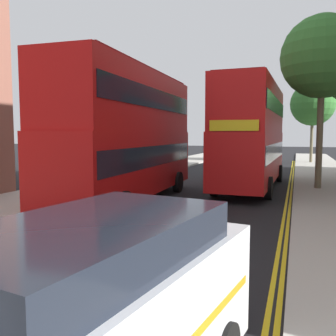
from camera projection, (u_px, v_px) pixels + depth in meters
name	position (u px, v px, depth m)	size (l,w,h in m)	color
sidewalk_left	(74.00, 188.00, 19.73)	(4.00, 80.00, 0.14)	#ADA89E
kerb_line_outer	(289.00, 211.00, 14.30)	(0.10, 56.00, 0.01)	yellow
kerb_line_inner	(285.00, 211.00, 14.35)	(0.10, 56.00, 0.01)	yellow
double_decker_bus_away	(128.00, 132.00, 15.83)	(3.05, 10.88, 5.64)	#B20F0F
double_decker_bus_oncoming	(252.00, 132.00, 20.08)	(2.99, 10.86, 5.64)	red
taxi_minivan	(76.00, 334.00, 3.51)	(2.65, 5.06, 2.12)	silver
street_tree_near	(323.00, 57.00, 18.83)	(4.18, 4.18, 8.80)	#6B6047
street_tree_far	(313.00, 104.00, 36.64)	(4.31, 4.31, 7.93)	#6B6047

